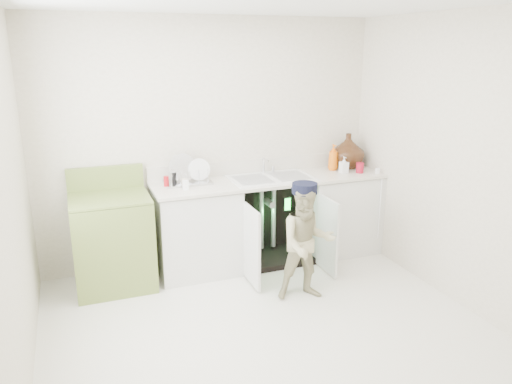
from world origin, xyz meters
The scene contains 5 objects.
ground centered at (0.00, 0.00, 0.00)m, with size 3.50×3.50×0.00m, color silver.
room_shell centered at (0.00, 0.00, 1.25)m, with size 6.00×5.50×1.26m.
counter_run centered at (0.60, 1.21, 0.49)m, with size 2.44×1.02×1.28m.
avocado_stove centered at (-1.07, 1.18, 0.46)m, with size 0.71×0.65×1.10m.
repair_worker centered at (0.52, 0.31, 0.54)m, with size 0.58×0.80×1.07m.
Camera 1 is at (-1.35, -3.37, 2.19)m, focal length 35.00 mm.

